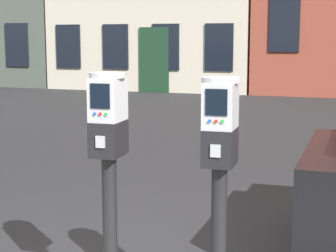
{
  "coord_description": "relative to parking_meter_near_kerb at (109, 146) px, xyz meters",
  "views": [
    {
      "loc": [
        1.38,
        -3.25,
        1.75
      ],
      "look_at": [
        0.3,
        -0.09,
        1.23
      ],
      "focal_mm": 60.77,
      "sensor_mm": 36.0,
      "label": 1
    }
  ],
  "objects": [
    {
      "name": "parking_meter_twin_adjacent",
      "position": [
        0.69,
        -0.0,
        -0.01
      ],
      "size": [
        0.23,
        0.26,
        1.4
      ],
      "rotation": [
        0.0,
        0.0,
        -1.53
      ],
      "color": "black",
      "rests_on": "sidewalk_slab"
    },
    {
      "name": "parking_meter_near_kerb",
      "position": [
        0.0,
        0.0,
        0.0
      ],
      "size": [
        0.23,
        0.26,
        1.41
      ],
      "rotation": [
        0.0,
        0.0,
        -1.53
      ],
      "color": "black",
      "rests_on": "sidewalk_slab"
    }
  ]
}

